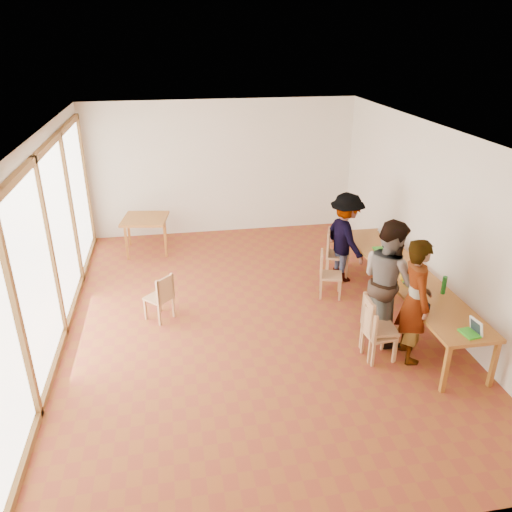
% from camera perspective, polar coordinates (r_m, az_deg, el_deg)
% --- Properties ---
extents(ground, '(8.00, 8.00, 0.00)m').
position_cam_1_polar(ground, '(8.30, -0.53, -7.01)').
color(ground, brown).
rests_on(ground, ground).
extents(wall_back, '(6.00, 0.10, 3.00)m').
position_cam_1_polar(wall_back, '(11.41, -3.88, 9.99)').
color(wall_back, '#EFE4CE').
rests_on(wall_back, ground).
extents(wall_front, '(6.00, 0.10, 3.00)m').
position_cam_1_polar(wall_front, '(4.27, 8.56, -17.36)').
color(wall_front, '#EFE4CE').
rests_on(wall_front, ground).
extents(wall_right, '(0.10, 8.00, 3.00)m').
position_cam_1_polar(wall_right, '(8.60, 19.60, 3.76)').
color(wall_right, '#EFE4CE').
rests_on(wall_right, ground).
extents(window_wall, '(0.10, 8.00, 3.00)m').
position_cam_1_polar(window_wall, '(7.76, -22.69, 1.06)').
color(window_wall, white).
rests_on(window_wall, ground).
extents(ceiling, '(6.00, 8.00, 0.04)m').
position_cam_1_polar(ceiling, '(7.21, -0.63, 13.95)').
color(ceiling, white).
rests_on(ceiling, wall_back).
extents(communal_table, '(0.80, 4.00, 0.75)m').
position_cam_1_polar(communal_table, '(8.42, 16.87, -2.23)').
color(communal_table, '#A36C24').
rests_on(communal_table, ground).
extents(side_table, '(0.90, 0.90, 0.75)m').
position_cam_1_polar(side_table, '(10.74, -12.56, 3.88)').
color(side_table, '#A36C24').
rests_on(side_table, ground).
extents(chair_near, '(0.46, 0.46, 0.50)m').
position_cam_1_polar(chair_near, '(7.31, 13.32, -7.25)').
color(chair_near, tan).
rests_on(chair_near, ground).
extents(chair_mid, '(0.41, 0.41, 0.43)m').
position_cam_1_polar(chair_mid, '(7.27, 13.41, -8.13)').
color(chair_mid, tan).
rests_on(chair_mid, ground).
extents(chair_far, '(0.48, 0.48, 0.44)m').
position_cam_1_polar(chair_far, '(8.82, 8.01, -1.54)').
color(chair_far, tan).
rests_on(chair_far, ground).
extents(chair_empty, '(0.55, 0.55, 0.49)m').
position_cam_1_polar(chair_empty, '(9.53, 8.78, 0.85)').
color(chair_empty, tan).
rests_on(chair_empty, ground).
extents(chair_spare, '(0.53, 0.53, 0.43)m').
position_cam_1_polar(chair_spare, '(8.14, -10.70, -4.20)').
color(chair_spare, tan).
rests_on(chair_spare, ground).
extents(person_near, '(0.51, 0.71, 1.84)m').
position_cam_1_polar(person_near, '(7.25, 17.72, -4.91)').
color(person_near, gray).
rests_on(person_near, ground).
extents(person_mid, '(0.88, 1.04, 1.90)m').
position_cam_1_polar(person_mid, '(7.64, 14.89, -2.72)').
color(person_mid, gray).
rests_on(person_mid, ground).
extents(person_far, '(0.83, 1.20, 1.69)m').
position_cam_1_polar(person_far, '(9.32, 10.17, 2.08)').
color(person_far, gray).
rests_on(person_far, ground).
extents(laptop_near, '(0.24, 0.27, 0.21)m').
position_cam_1_polar(laptop_near, '(7.06, 23.52, -7.76)').
color(laptop_near, green).
rests_on(laptop_near, communal_table).
extents(laptop_mid, '(0.20, 0.22, 0.18)m').
position_cam_1_polar(laptop_mid, '(8.07, 17.39, -2.74)').
color(laptop_mid, green).
rests_on(laptop_mid, communal_table).
extents(laptop_far, '(0.22, 0.25, 0.20)m').
position_cam_1_polar(laptop_far, '(9.14, 14.13, 0.96)').
color(laptop_far, green).
rests_on(laptop_far, communal_table).
extents(yellow_mug, '(0.16, 0.16, 0.11)m').
position_cam_1_polar(yellow_mug, '(8.12, 16.56, -2.39)').
color(yellow_mug, gold).
rests_on(yellow_mug, communal_table).
extents(green_bottle, '(0.07, 0.07, 0.28)m').
position_cam_1_polar(green_bottle, '(7.89, 20.69, -3.14)').
color(green_bottle, '#1C641F').
rests_on(green_bottle, communal_table).
extents(clear_glass, '(0.07, 0.07, 0.09)m').
position_cam_1_polar(clear_glass, '(9.95, 14.08, 2.84)').
color(clear_glass, silver).
rests_on(clear_glass, communal_table).
extents(condiment_cup, '(0.08, 0.08, 0.06)m').
position_cam_1_polar(condiment_cup, '(10.05, 13.96, 2.99)').
color(condiment_cup, white).
rests_on(condiment_cup, communal_table).
extents(pink_phone, '(0.05, 0.10, 0.01)m').
position_cam_1_polar(pink_phone, '(8.74, 15.51, -0.66)').
color(pink_phone, '#BE425D').
rests_on(pink_phone, communal_table).
extents(black_pouch, '(0.16, 0.26, 0.09)m').
position_cam_1_polar(black_pouch, '(7.47, 18.29, -5.16)').
color(black_pouch, black).
rests_on(black_pouch, communal_table).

